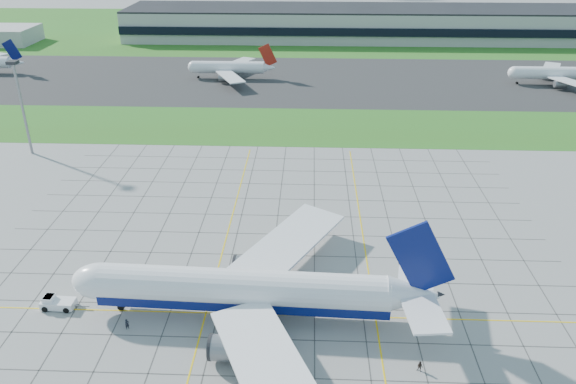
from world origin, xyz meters
name	(u,v)px	position (x,y,z in m)	size (l,w,h in m)	color
ground	(267,307)	(0.00, 0.00, 0.00)	(1400.00, 1400.00, 0.00)	#989893
grass_median	(288,126)	(0.00, 90.00, 0.02)	(700.00, 35.00, 0.04)	#35671D
asphalt_taxiway	(294,80)	(0.00, 145.00, 0.03)	(700.00, 75.00, 0.04)	#383838
grass_far	(300,29)	(0.00, 255.00, 0.02)	(700.00, 145.00, 0.04)	#35671D
apron_markings	(274,269)	(0.43, 11.09, 0.02)	(120.00, 130.00, 0.03)	#474744
terminal	(375,23)	(40.00, 229.87, 7.89)	(260.00, 43.00, 15.80)	#B7B7B2
light_mast	(20,96)	(-70.00, 65.00, 16.18)	(2.50, 2.50, 25.60)	gray
airliner	(246,290)	(-3.13, -2.61, 5.26)	(61.11, 61.86, 19.23)	white
pushback_tug	(57,303)	(-35.20, -1.59, 1.00)	(8.12, 3.03, 2.25)	white
crew_near	(127,324)	(-21.80, -6.46, 0.92)	(0.67, 0.44, 1.84)	black
crew_far	(420,367)	(23.15, -13.92, 0.88)	(0.85, 0.66, 1.76)	black
distant_jet_1	(230,67)	(-25.55, 145.79, 4.48)	(33.48, 42.66, 14.08)	white
distant_jet_2	(558,73)	(101.87, 142.00, 4.49)	(37.76, 42.66, 14.08)	white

